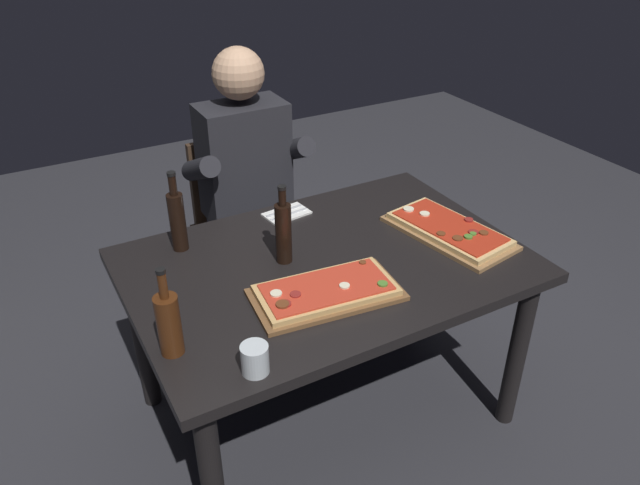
% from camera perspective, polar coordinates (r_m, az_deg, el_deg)
% --- Properties ---
extents(ground_plane, '(6.40, 6.40, 0.00)m').
position_cam_1_polar(ground_plane, '(2.69, 0.53, -15.04)').
color(ground_plane, '#2D2D33').
extents(dining_table, '(1.40, 0.96, 0.74)m').
position_cam_1_polar(dining_table, '(2.27, 0.61, -3.70)').
color(dining_table, black).
rests_on(dining_table, ground_plane).
extents(pizza_rectangular_front, '(0.51, 0.30, 0.05)m').
position_cam_1_polar(pizza_rectangular_front, '(2.03, 0.56, -4.58)').
color(pizza_rectangular_front, brown).
rests_on(pizza_rectangular_front, dining_table).
extents(pizza_rectangular_left, '(0.33, 0.53, 0.05)m').
position_cam_1_polar(pizza_rectangular_left, '(2.42, 11.78, 1.11)').
color(pizza_rectangular_left, olive).
rests_on(pizza_rectangular_left, dining_table).
extents(wine_bottle_dark, '(0.07, 0.07, 0.29)m').
position_cam_1_polar(wine_bottle_dark, '(1.81, -13.76, -7.19)').
color(wine_bottle_dark, '#47230F').
rests_on(wine_bottle_dark, dining_table).
extents(oil_bottle_amber, '(0.06, 0.06, 0.30)m').
position_cam_1_polar(oil_bottle_amber, '(2.16, -3.39, 1.05)').
color(oil_bottle_amber, black).
rests_on(oil_bottle_amber, dining_table).
extents(vinegar_bottle_green, '(0.06, 0.06, 0.31)m').
position_cam_1_polar(vinegar_bottle_green, '(2.29, -13.01, 2.12)').
color(vinegar_bottle_green, black).
rests_on(vinegar_bottle_green, dining_table).
extents(tumbler_near_camera, '(0.08, 0.08, 0.09)m').
position_cam_1_polar(tumbler_near_camera, '(1.75, -6.01, -10.74)').
color(tumbler_near_camera, silver).
rests_on(tumbler_near_camera, dining_table).
extents(napkin_cutlery_set, '(0.19, 0.13, 0.01)m').
position_cam_1_polar(napkin_cutlery_set, '(2.52, -3.10, 2.69)').
color(napkin_cutlery_set, white).
rests_on(napkin_cutlery_set, dining_table).
extents(diner_chair, '(0.44, 0.44, 0.87)m').
position_cam_1_polar(diner_chair, '(3.02, -7.15, 2.04)').
color(diner_chair, '#3D2B1E').
rests_on(diner_chair, ground_plane).
extents(seated_diner, '(0.53, 0.41, 1.33)m').
position_cam_1_polar(seated_diner, '(2.81, -6.53, 5.58)').
color(seated_diner, '#23232D').
rests_on(seated_diner, ground_plane).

